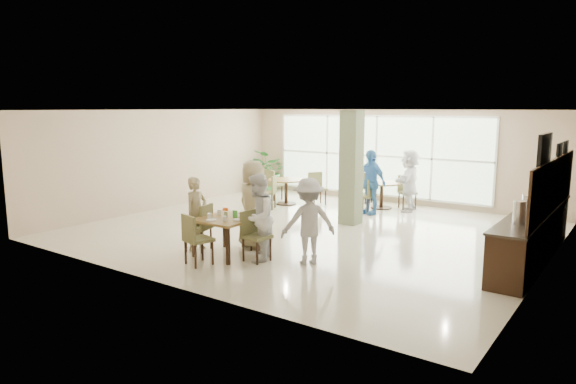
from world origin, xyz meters
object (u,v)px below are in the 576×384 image
Objects in this scene: round_table_right at (382,189)px; adult_b at (409,180)px; buffet_counter at (534,231)px; adult_standing at (349,176)px; teen_far at (253,205)px; teen_standing at (309,221)px; teen_left at (197,213)px; adult_a at (370,182)px; teen_right at (257,217)px; round_table_left at (286,185)px; potted_plant at (269,171)px; main_table at (226,222)px.

round_table_right is 0.62× the size of adult_b.
buffet_counter is 6.68m from adult_standing.
teen_far is 5.83m from adult_standing.
teen_standing is (1.19, -5.66, 0.23)m from round_table_right.
adult_a is at bearing -15.27° from teen_left.
buffet_counter is 2.84× the size of teen_right.
round_table_left is 2.33m from potted_plant.
buffet_counter is at bearing -62.36° from teen_left.
round_table_left is 1.01× the size of round_table_right.
buffet_counter is at bearing -20.83° from potted_plant.
teen_standing is 6.50m from adult_standing.
teen_far is 1.09× the size of teen_right.
buffet_counter is 3.01× the size of adult_standing.
teen_right reaches higher than round_table_left.
teen_standing reaches higher than main_table.
teen_left reaches higher than round_table_left.
teen_far reaches higher than adult_b.
buffet_counter reaches higher than teen_far.
potted_plant is 7.96m from teen_right.
round_table_right is 5.41m from buffet_counter.
teen_left is at bearing -38.11° from teen_standing.
round_table_left is 0.23× the size of buffet_counter.
teen_far is (0.06, 0.76, 0.23)m from main_table.
adult_a is (0.49, 5.22, 0.21)m from main_table.
buffet_counter is 9.51m from potted_plant.
adult_a is (-4.44, 2.04, 0.32)m from buffet_counter.
adult_a is at bearing 3.19° from round_table_left.
adult_a is at bearing -16.81° from potted_plant.
round_table_right is (0.40, 6.15, -0.10)m from main_table.
teen_standing is (1.53, -0.27, -0.10)m from teen_far.
potted_plant is 0.98× the size of teen_left.
adult_b is at bearing 71.85° from adult_a.
teen_standing is at bearing -60.23° from adult_a.
buffet_counter is at bearing 38.66° from adult_b.
main_table is 6.16m from round_table_right.
round_table_right is 1.33m from adult_standing.
adult_a is 1.88m from adult_standing.
round_table_left is 0.67× the size of teen_standing.
teen_right is 6.60m from adult_standing.
buffet_counter reaches higher than main_table.
adult_standing is at bearing 163.72° from round_table_right.
adult_standing is (-1.26, 0.37, 0.21)m from round_table_right.
adult_standing reaches higher than teen_left.
teen_standing is (2.38, 0.49, 0.06)m from teen_left.
teen_far is 1.15× the size of adult_standing.
teen_standing is at bearing -8.21° from adult_b.
potted_plant is (-1.77, 1.49, 0.16)m from round_table_left.
adult_standing is (3.10, -0.05, 0.05)m from potted_plant.
potted_plant is 4.65m from adult_a.
teen_standing is (3.78, -4.58, 0.23)m from round_table_left.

